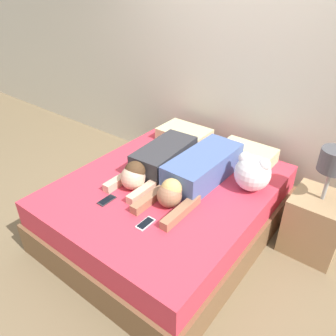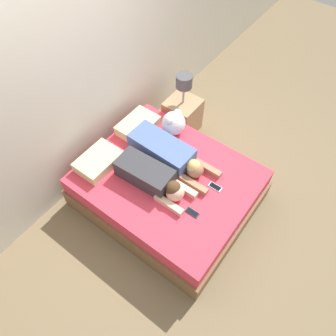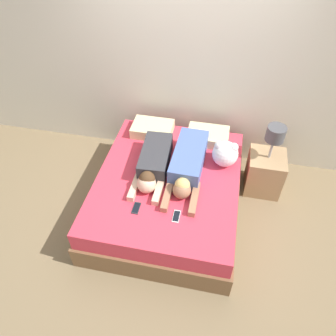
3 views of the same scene
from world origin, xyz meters
The scene contains 11 objects.
ground_plane centered at (0.00, 0.00, 0.00)m, with size 12.00×12.00×0.00m, color #7F6B4C.
wall_back centered at (0.00, 1.13, 1.30)m, with size 12.00×0.06×2.60m.
bed centered at (0.00, 0.00, 0.26)m, with size 1.64×1.96×0.53m.
pillow_head_left centered at (-0.36, 0.74, 0.59)m, with size 0.51×0.36×0.13m.
pillow_head_right centered at (0.36, 0.74, 0.59)m, with size 0.51×0.36×0.13m.
person_left centered at (-0.18, 0.07, 0.64)m, with size 0.35×0.94×0.24m.
person_right centered at (0.20, 0.14, 0.64)m, with size 0.35×1.13×0.24m.
cell_phone_left centered at (-0.23, -0.49, 0.53)m, with size 0.07×0.15×0.01m.
cell_phone_right centered at (0.19, -0.52, 0.53)m, with size 0.07×0.15×0.01m.
plush_toy centered at (0.59, 0.36, 0.69)m, with size 0.30×0.30×0.31m.
nightstand centered at (1.11, 0.58, 0.31)m, with size 0.43×0.43×0.97m.
Camera 1 is at (1.41, -1.83, 2.12)m, focal length 35.00 mm.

